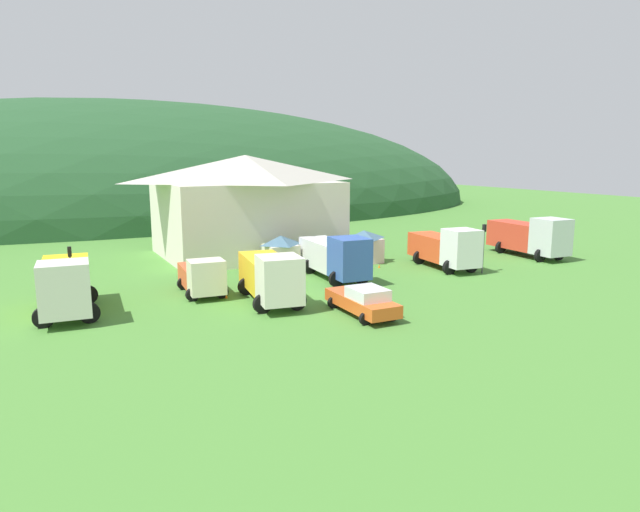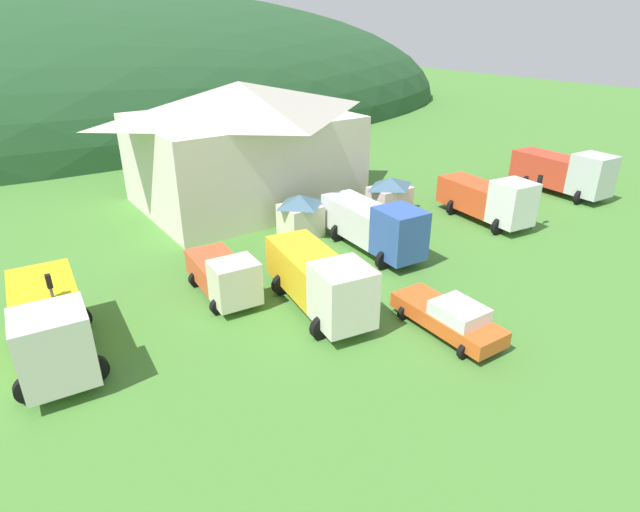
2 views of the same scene
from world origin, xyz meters
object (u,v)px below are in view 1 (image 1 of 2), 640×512
Objects in this scene: flatbed_truck_yellow at (66,284)px; box_truck_blue at (336,256)px; heavy_rig_white at (446,247)px; service_pickup_orange at (363,301)px; light_truck_cream at (202,276)px; traffic_light_east at (483,243)px; play_shed_cream at (281,252)px; heavy_rig_striped at (271,275)px; depot_building at (246,204)px; traffic_light_west at (71,272)px; tow_truck_silver at (531,236)px; traffic_cone_mid_row at (226,298)px; traffic_cone_near_pickup at (379,268)px; play_shed_pink at (364,246)px.

box_truck_blue is at bearing 97.89° from flatbed_truck_yellow.
heavy_rig_white reaches higher than service_pickup_orange.
light_truck_cream is 1.49× the size of traffic_light_east.
play_shed_cream is 0.50× the size of service_pickup_orange.
flatbed_truck_yellow is 8.08m from light_truck_cream.
play_shed_cream is 9.58m from heavy_rig_striped.
flatbed_truck_yellow reaches higher than light_truck_cream.
depot_building is 4.07× the size of traffic_light_west.
flatbed_truck_yellow is at bearing -153.46° from traffic_light_west.
tow_truck_silver is (21.73, -4.74, 0.45)m from play_shed_cream.
traffic_cone_mid_row is (-18.26, -0.92, -1.69)m from heavy_rig_white.
traffic_light_west is 28.41m from traffic_light_east.
heavy_rig_striped is 26.40m from tow_truck_silver.
traffic_cone_mid_row is at bearing -80.68° from heavy_rig_white.
service_pickup_orange is at bearing 66.92° from flatbed_truck_yellow.
traffic_cone_mid_row is at bearing -165.51° from traffic_cone_near_pickup.
traffic_light_east is (12.94, -15.97, -2.24)m from depot_building.
heavy_rig_striped is at bearing 43.81° from light_truck_cream.
heavy_rig_white is (11.59, -13.35, -2.86)m from depot_building.
light_truck_cream is at bearing -132.15° from heavy_rig_striped.
traffic_light_east is at bearing 33.71° from heavy_rig_white.
depot_building is at bearing 64.96° from traffic_cone_mid_row.
traffic_light_east reaches higher than flatbed_truck_yellow.
heavy_rig_striped is 1.05× the size of heavy_rig_white.
heavy_rig_striped reaches higher than light_truck_cream.
service_pickup_orange is (-3.10, -8.70, -0.89)m from box_truck_blue.
tow_truck_silver is (29.26, -0.07, 0.64)m from light_truck_cream.
traffic_cone_near_pickup is at bearing -56.39° from depot_building.
tow_truck_silver is at bearing 1.24° from traffic_light_west.
depot_building is 13.14m from box_truck_blue.
traffic_light_east is at bearing 112.54° from service_pickup_orange.
play_shed_cream is 7.91m from traffic_cone_near_pickup.
play_shed_cream is 0.92× the size of play_shed_pink.
tow_truck_silver is (26.13, 3.76, 0.18)m from heavy_rig_striped.
tow_truck_silver is 1.46× the size of service_pickup_orange.
play_shed_pink is at bearing 149.33° from service_pickup_orange.
tow_truck_silver is 2.07× the size of traffic_light_west.
traffic_cone_mid_row is (-2.09, 2.22, -1.68)m from heavy_rig_striped.
service_pickup_orange is (-1.05, -21.37, -3.72)m from depot_building.
traffic_light_west is (-14.31, 7.84, 1.54)m from service_pickup_orange.
traffic_light_east is (20.65, -3.31, 1.09)m from light_truck_cream.
service_pickup_orange is (-8.18, -13.03, -0.57)m from play_shed_pink.
traffic_light_east is at bearing -31.31° from play_shed_cream.
heavy_rig_striped is 3.48m from traffic_cone_mid_row.
heavy_rig_white reaches higher than play_shed_cream.
box_truck_blue is at bearing -64.55° from play_shed_cream.
heavy_rig_white is 18.36m from traffic_cone_mid_row.
play_shed_cream is 8.86m from light_truck_cream.
heavy_rig_striped is 6.08m from service_pickup_orange.
flatbed_truck_yellow is 1.89× the size of traffic_light_west.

